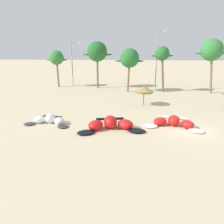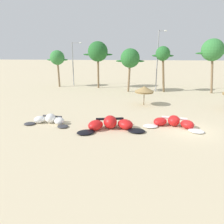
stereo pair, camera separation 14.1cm
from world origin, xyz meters
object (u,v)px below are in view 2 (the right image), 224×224
object	(u,v)px
palm_center_right	(213,50)
lamppost_west	(74,61)
palm_left	(98,52)
beach_umbrella_near_van	(144,89)
kite_far_left	(49,120)
palm_left_of_gap	(130,59)
kite_left_of_center	(173,123)
kite_left	(110,124)
palm_leftmost	(57,58)
palm_center_left	(163,55)
lamppost_west_center	(158,59)

from	to	relation	value
palm_center_right	lamppost_west	distance (m)	25.70
palm_left	beach_umbrella_near_van	bearing A→B (deg)	-57.95
palm_center_right	beach_umbrella_near_van	bearing A→B (deg)	-139.92
kite_far_left	lamppost_west	size ratio (longest dim) A/B	0.58
beach_umbrella_near_van	palm_left	xyz separation A→B (m)	(-8.19, 13.09, 4.65)
palm_left_of_gap	kite_left_of_center	bearing A→B (deg)	-75.68
kite_left_of_center	kite_left	bearing A→B (deg)	-167.99
palm_leftmost	palm_center_right	world-z (taller)	palm_center_right
beach_umbrella_near_van	lamppost_west	size ratio (longest dim) A/B	0.30
kite_far_left	palm_left_of_gap	distance (m)	20.62
kite_far_left	palm_leftmost	distance (m)	23.80
palm_center_left	kite_left_of_center	bearing A→B (deg)	-92.83
kite_far_left	palm_leftmost	world-z (taller)	palm_leftmost
palm_center_right	lamppost_west	size ratio (longest dim) A/B	1.04
palm_center_left	beach_umbrella_near_van	bearing A→B (deg)	-108.92
palm_left	palm_leftmost	bearing A→B (deg)	175.94
kite_left_of_center	lamppost_west	bearing A→B (deg)	123.76
kite_far_left	palm_center_left	world-z (taller)	palm_center_left
beach_umbrella_near_van	palm_center_left	bearing A→B (deg)	71.08
kite_left	lamppost_west	world-z (taller)	lamppost_west
beach_umbrella_near_van	palm_leftmost	bearing A→B (deg)	139.98
kite_far_left	palm_leftmost	xyz separation A→B (m)	(-6.30, 22.35, 5.22)
kite_left_of_center	palm_left	world-z (taller)	palm_left
kite_left	palm_center_right	distance (m)	25.30
palm_center_right	kite_left	bearing A→B (deg)	-127.72
palm_left	kite_left_of_center	bearing A→B (deg)	-63.58
palm_center_left	lamppost_west	world-z (taller)	lamppost_west
palm_left_of_gap	kite_far_left	bearing A→B (deg)	-113.27
palm_leftmost	kite_left_of_center	bearing A→B (deg)	-49.68
palm_leftmost	palm_center_left	bearing A→B (deg)	-10.58
palm_center_left	kite_far_left	bearing A→B (deg)	-125.65
kite_far_left	palm_center_right	xyz separation A→B (m)	(21.32, 18.24, 6.73)
lamppost_west	beach_umbrella_near_van	bearing A→B (deg)	-48.95
palm_leftmost	palm_left	distance (m)	8.18
palm_left	palm_center_right	bearing A→B (deg)	-10.25
palm_left_of_gap	kite_left	bearing A→B (deg)	-94.37
kite_left	lamppost_west	bearing A→B (deg)	111.48
kite_far_left	kite_left	xyz separation A→B (m)	(6.39, -1.07, 0.10)
kite_left_of_center	palm_left_of_gap	distance (m)	19.40
lamppost_west	kite_left	bearing A→B (deg)	-68.52
palm_left_of_gap	palm_center_right	world-z (taller)	palm_center_right
palm_center_left	lamppost_west_center	world-z (taller)	lamppost_west_center
palm_center_right	lamppost_west	world-z (taller)	palm_center_right
kite_left_of_center	palm_center_left	world-z (taller)	palm_center_left
lamppost_west	lamppost_west_center	size ratio (longest dim) A/B	0.83
palm_leftmost	palm_left_of_gap	distance (m)	14.73
kite_far_left	kite_left_of_center	world-z (taller)	kite_left_of_center
palm_center_left	kite_left	bearing A→B (deg)	-109.54
kite_left	palm_leftmost	bearing A→B (deg)	118.43
kite_left	beach_umbrella_near_van	size ratio (longest dim) A/B	2.54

